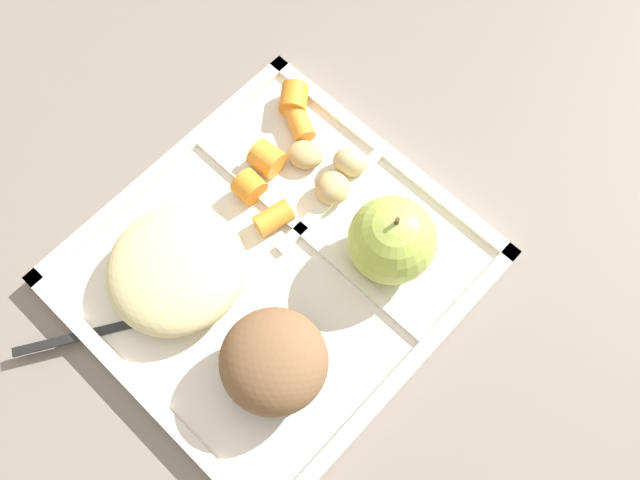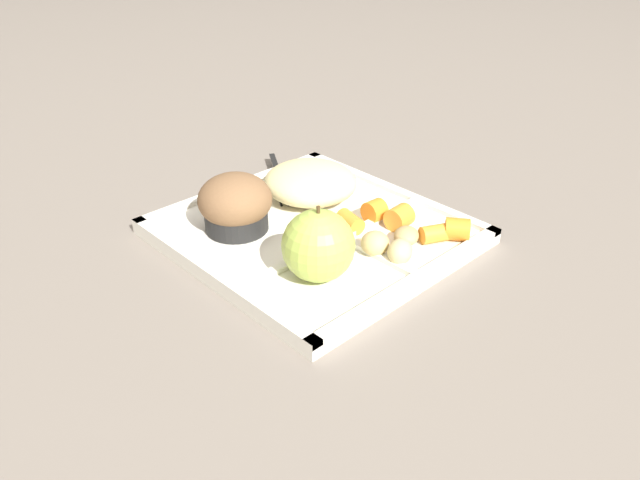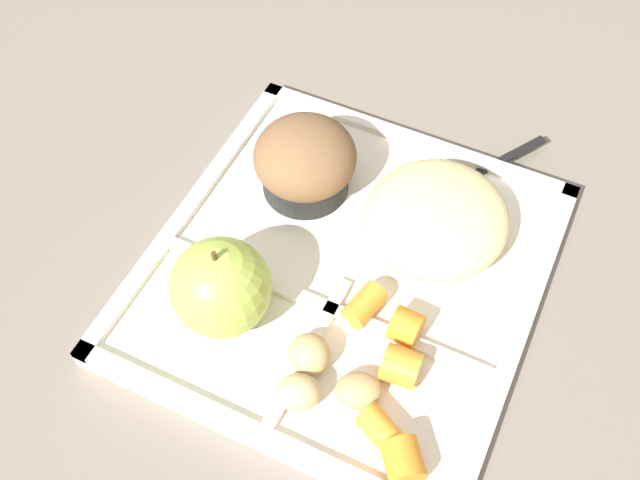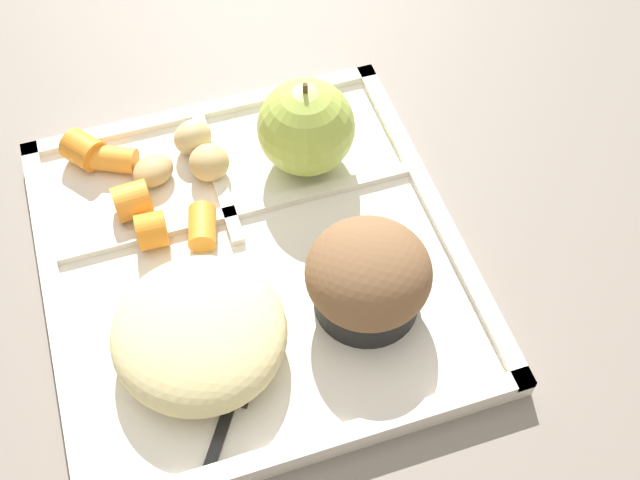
{
  "view_description": "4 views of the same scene",
  "coord_description": "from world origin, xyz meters",
  "px_view_note": "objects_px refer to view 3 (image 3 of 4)",
  "views": [
    {
      "loc": [
        0.11,
        0.15,
        0.55
      ],
      "look_at": [
        -0.03,
        0.02,
        0.06
      ],
      "focal_mm": 38.14,
      "sensor_mm": 36.0,
      "label": 1
    },
    {
      "loc": [
        -0.44,
        0.41,
        0.36
      ],
      "look_at": [
        -0.04,
        0.03,
        0.03
      ],
      "focal_mm": 34.93,
      "sensor_mm": 36.0,
      "label": 2
    },
    {
      "loc": [
        -0.29,
        -0.12,
        0.49
      ],
      "look_at": [
        -0.0,
        0.02,
        0.04
      ],
      "focal_mm": 41.92,
      "sensor_mm": 36.0,
      "label": 3
    },
    {
      "loc": [
        0.32,
        -0.05,
        0.48
      ],
      "look_at": [
        0.01,
        0.05,
        0.02
      ],
      "focal_mm": 46.15,
      "sensor_mm": 36.0,
      "label": 4
    }
  ],
  "objects_px": {
    "green_apple": "(221,287)",
    "plastic_fork": "(458,184)",
    "lunch_tray": "(344,273)",
    "bran_muffin": "(305,162)"
  },
  "relations": [
    {
      "from": "plastic_fork",
      "to": "bran_muffin",
      "type": "bearing_deg",
      "value": 116.39
    },
    {
      "from": "bran_muffin",
      "to": "plastic_fork",
      "type": "height_order",
      "value": "bran_muffin"
    },
    {
      "from": "green_apple",
      "to": "plastic_fork",
      "type": "distance_m",
      "value": 0.22
    },
    {
      "from": "lunch_tray",
      "to": "green_apple",
      "type": "relative_size",
      "value": 3.84
    },
    {
      "from": "green_apple",
      "to": "plastic_fork",
      "type": "bearing_deg",
      "value": -30.85
    },
    {
      "from": "green_apple",
      "to": "bran_muffin",
      "type": "distance_m",
      "value": 0.13
    },
    {
      "from": "lunch_tray",
      "to": "green_apple",
      "type": "distance_m",
      "value": 0.1
    },
    {
      "from": "lunch_tray",
      "to": "bran_muffin",
      "type": "height_order",
      "value": "bran_muffin"
    },
    {
      "from": "green_apple",
      "to": "lunch_tray",
      "type": "bearing_deg",
      "value": -40.88
    },
    {
      "from": "lunch_tray",
      "to": "plastic_fork",
      "type": "relative_size",
      "value": 2.14
    }
  ]
}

